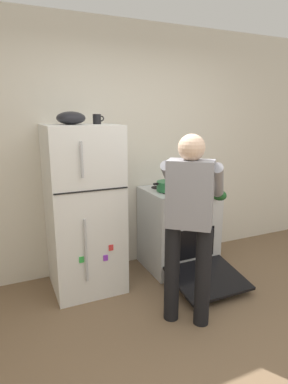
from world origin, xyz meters
name	(u,v)px	position (x,y,z in m)	size (l,w,h in m)	color
ground	(218,376)	(0.00, 0.00, 0.00)	(8.00, 8.00, 0.00)	brown
kitchen_wall_back	(117,150)	(0.00, 1.95, 1.35)	(6.00, 0.10, 2.70)	silver
refrigerator	(84,209)	(-0.50, 1.57, 0.82)	(0.68, 0.72, 1.65)	white
stove_range	(179,229)	(0.58, 1.55, 0.45)	(0.76, 1.23, 0.93)	silver
person_cook	(190,213)	(0.15, 0.66, 0.96)	(0.71, 0.76, 1.60)	black
red_pot	(169,186)	(0.42, 1.52, 0.98)	(0.36, 0.26, 0.10)	#236638
coffee_mug	(97,119)	(-0.32, 1.62, 1.69)	(0.11, 0.08, 0.10)	black
mixing_bowl	(71,118)	(-0.58, 1.57, 1.71)	(0.26, 0.26, 0.12)	black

